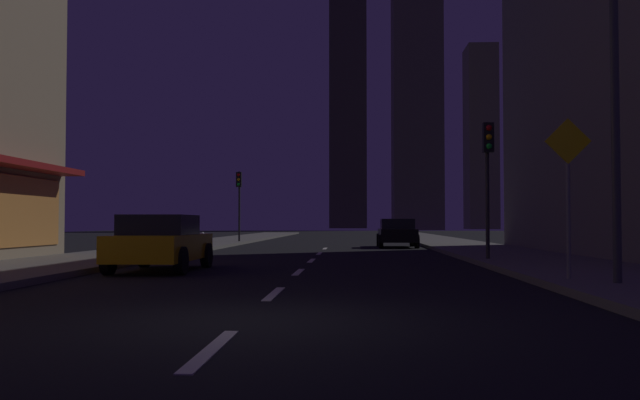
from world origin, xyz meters
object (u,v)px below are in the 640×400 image
at_px(traffic_light_near_right, 488,159).
at_px(pedestrian_crossing_sign, 568,184).
at_px(car_parked_far, 397,233).
at_px(traffic_light_far_left, 239,191).
at_px(car_parked_near, 161,242).
at_px(street_lamp_right, 569,17).
at_px(fire_hydrant_far_left, 202,239).

xyz_separation_m(traffic_light_near_right, pedestrian_crossing_sign, (0.10, -7.36, -1.18)).
xyz_separation_m(car_parked_far, traffic_light_far_left, (-9.10, 5.65, 2.45)).
height_order(car_parked_near, car_parked_far, same).
height_order(car_parked_far, traffic_light_near_right, traffic_light_near_right).
bearing_deg(car_parked_far, pedestrian_crossing_sign, -84.59).
bearing_deg(traffic_light_far_left, car_parked_near, -85.27).
height_order(car_parked_near, street_lamp_right, street_lamp_right).
bearing_deg(traffic_light_near_right, fire_hydrant_far_left, 134.96).
bearing_deg(traffic_light_near_right, car_parked_far, 97.86).
height_order(car_parked_far, traffic_light_far_left, traffic_light_far_left).
xyz_separation_m(car_parked_far, pedestrian_crossing_sign, (2.00, -21.13, 1.28)).
height_order(fire_hydrant_far_left, street_lamp_right, street_lamp_right).
distance_m(car_parked_near, traffic_light_far_left, 23.18).
relative_size(car_parked_far, street_lamp_right, 0.64).
distance_m(car_parked_near, traffic_light_near_right, 10.07).
distance_m(car_parked_near, fire_hydrant_far_left, 15.15).
distance_m(fire_hydrant_far_left, pedestrian_crossing_sign, 22.08).
distance_m(car_parked_near, pedestrian_crossing_sign, 10.04).
bearing_deg(car_parked_far, traffic_light_far_left, 148.15).
xyz_separation_m(car_parked_near, traffic_light_near_right, (9.10, 3.55, 2.45)).
bearing_deg(traffic_light_near_right, car_parked_near, -158.68).
distance_m(car_parked_far, fire_hydrant_far_left, 9.79).
bearing_deg(car_parked_near, fire_hydrant_far_left, 98.74).
height_order(fire_hydrant_far_left, traffic_light_far_left, traffic_light_far_left).
xyz_separation_m(car_parked_far, traffic_light_near_right, (1.90, -13.76, 2.45)).
height_order(fire_hydrant_far_left, pedestrian_crossing_sign, pedestrian_crossing_sign).
relative_size(street_lamp_right, pedestrian_crossing_sign, 2.09).
distance_m(traffic_light_near_right, street_lamp_right, 8.43).
bearing_deg(traffic_light_far_left, traffic_light_near_right, -60.47).
bearing_deg(pedestrian_crossing_sign, street_lamp_right, -104.51).
xyz_separation_m(traffic_light_near_right, traffic_light_far_left, (-11.00, 19.42, 0.00)).
bearing_deg(street_lamp_right, car_parked_far, 94.63).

